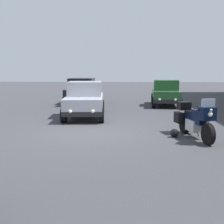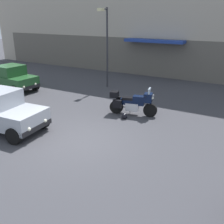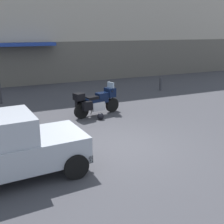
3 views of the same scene
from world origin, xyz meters
name	(u,v)px [view 3 (image 3 of 3)]	position (x,y,z in m)	size (l,w,h in m)	color
ground_plane	(118,147)	(0.00, 0.00, 0.00)	(80.00, 80.00, 0.00)	#38383D
motorcycle	(96,101)	(0.68, 3.48, 0.62)	(2.23, 1.02, 1.36)	black
helmet	(101,116)	(0.60, 2.84, 0.14)	(0.28, 0.28, 0.28)	black
car_hatchback_near	(5,148)	(-3.33, -0.64, 0.81)	(3.96, 2.01, 1.64)	#9EA3AD
bollard_curbside	(161,83)	(6.19, 6.74, 0.43)	(0.16, 0.16, 0.82)	#333338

